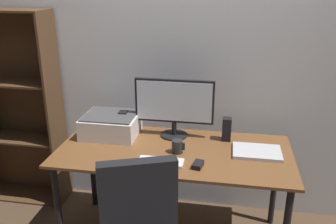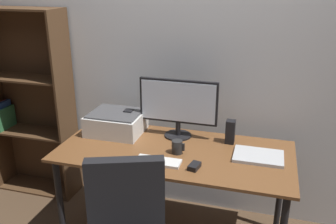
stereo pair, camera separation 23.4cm
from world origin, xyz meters
name	(u,v)px [view 1 (the left image)]	position (x,y,z in m)	size (l,w,h in m)	color
back_wall	(185,53)	(0.00, 0.54, 1.30)	(6.40, 0.10, 2.60)	silver
desk	(174,160)	(0.00, 0.00, 0.66)	(1.60, 0.74, 0.74)	brown
monitor	(174,104)	(-0.04, 0.23, 0.99)	(0.57, 0.20, 0.43)	black
keyboard	(161,162)	(-0.05, -0.20, 0.75)	(0.29, 0.11, 0.02)	silver
mouse	(198,165)	(0.18, -0.21, 0.76)	(0.06, 0.10, 0.03)	black
coffee_mug	(177,147)	(0.03, -0.04, 0.79)	(0.09, 0.07, 0.09)	black
laptop	(257,152)	(0.56, 0.04, 0.75)	(0.32, 0.23, 0.02)	#B7BABC
speaker_left	(124,122)	(-0.42, 0.22, 0.82)	(0.06, 0.07, 0.17)	black
speaker_right	(227,129)	(0.35, 0.22, 0.82)	(0.06, 0.07, 0.17)	black
printer	(111,125)	(-0.50, 0.17, 0.82)	(0.40, 0.34, 0.16)	silver
bookshelf	(15,110)	(-1.41, 0.37, 0.80)	(0.75, 0.28, 1.63)	#4C331E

